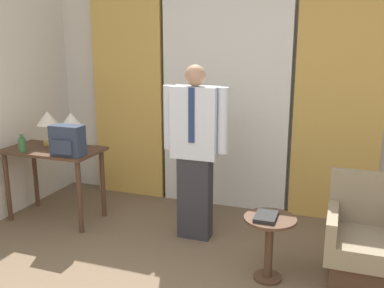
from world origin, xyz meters
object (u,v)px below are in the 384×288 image
at_px(person, 195,147).
at_px(backpack, 67,141).
at_px(desk, 54,161).
at_px(table_lamp_right, 71,122).
at_px(side_table, 269,237).
at_px(book, 266,216).
at_px(table_lamp_left, 48,120).
at_px(bottle_near_edge, 22,145).
at_px(armchair, 368,246).

bearing_deg(person, backpack, -168.41).
distance_m(desk, table_lamp_right, 0.46).
xyz_separation_m(table_lamp_right, side_table, (2.21, -0.60, -0.69)).
xyz_separation_m(desk, backpack, (0.31, -0.17, 0.28)).
relative_size(table_lamp_right, book, 1.52).
distance_m(desk, table_lamp_left, 0.46).
xyz_separation_m(table_lamp_left, side_table, (2.51, -0.60, -0.69)).
relative_size(bottle_near_edge, person, 0.11).
relative_size(table_lamp_right, armchair, 0.43).
relative_size(armchair, side_table, 1.59).
relative_size(table_lamp_right, person, 0.22).
bearing_deg(side_table, table_lamp_right, 164.94).
distance_m(desk, person, 1.58).
distance_m(side_table, book, 0.19).
bearing_deg(bottle_near_edge, table_lamp_right, 44.03).
height_order(table_lamp_left, book, table_lamp_left).
height_order(table_lamp_left, side_table, table_lamp_left).
relative_size(backpack, person, 0.19).
distance_m(bottle_near_edge, side_table, 2.63).
height_order(bottle_near_edge, armchair, bottle_near_edge).
distance_m(table_lamp_right, side_table, 2.39).
distance_m(person, side_table, 1.11).
distance_m(person, armchair, 1.69).
xyz_separation_m(backpack, armchair, (2.79, -0.06, -0.61)).
relative_size(bottle_near_edge, side_table, 0.34).
xyz_separation_m(backpack, book, (2.02, -0.31, -0.38)).
xyz_separation_m(table_lamp_left, bottle_near_edge, (-0.06, -0.35, -0.20)).
height_order(backpack, side_table, backpack).
height_order(table_lamp_right, book, table_lamp_right).
bearing_deg(backpack, side_table, -7.82).
height_order(person, armchair, person).
bearing_deg(book, backpack, 171.35).
bearing_deg(book, side_table, 41.51).
distance_m(table_lamp_left, bottle_near_edge, 0.40).
bearing_deg(side_table, bottle_near_edge, 174.48).
relative_size(table_lamp_right, bottle_near_edge, 2.01).
height_order(table_lamp_right, backpack, table_lamp_right).
bearing_deg(table_lamp_right, desk, -136.43).
relative_size(desk, armchair, 1.19).
relative_size(backpack, armchair, 0.38).
bearing_deg(person, desk, -177.03).
distance_m(table_lamp_right, bottle_near_edge, 0.54).
height_order(table_lamp_right, person, person).
distance_m(desk, bottle_near_edge, 0.36).
bearing_deg(armchair, person, 168.53).
bearing_deg(desk, side_table, -10.89).
bearing_deg(table_lamp_right, bottle_near_edge, -135.97).
xyz_separation_m(table_lamp_left, armchair, (3.25, -0.38, -0.74)).
bearing_deg(table_lamp_right, backpack, -62.28).
distance_m(person, book, 1.03).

